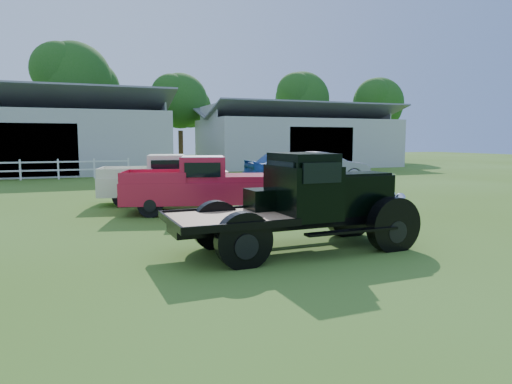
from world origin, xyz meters
name	(u,v)px	position (x,y,z in m)	size (l,w,h in m)	color
ground	(267,245)	(0.00, 0.00, 0.00)	(120.00, 120.00, 0.00)	#436715
shed_left	(29,133)	(-7.00, 26.00, 2.80)	(18.80, 10.20, 5.60)	#ABABAB
shed_right	(297,136)	(14.00, 27.00, 2.60)	(16.80, 9.20, 5.20)	#ABABAB
fence_rail	(0,170)	(-8.00, 20.00, 0.60)	(14.20, 0.16, 1.20)	white
tree_b	(75,100)	(-4.00, 34.00, 5.75)	(6.90, 6.90, 11.50)	#195210
tree_c	(180,116)	(5.00, 33.00, 4.50)	(5.40, 5.40, 9.00)	#195210
tree_d	(302,114)	(18.00, 34.00, 5.00)	(6.00, 6.00, 10.00)	#195210
tree_e	(378,117)	(26.00, 32.00, 4.75)	(5.70, 5.70, 9.50)	#195210
vintage_flatbed	(298,202)	(0.44, -0.61, 1.02)	(5.16, 2.05, 2.05)	black
red_pickup	(200,184)	(-0.25, 4.99, 0.91)	(4.99, 1.92, 1.82)	red
white_pickup	(164,180)	(-0.94, 7.57, 0.87)	(4.73, 1.83, 1.74)	#EBE8C0
misc_car_blue	(293,166)	(6.86, 13.00, 0.89)	(2.10, 5.22, 1.78)	#1C4794
misc_car_grey	(323,167)	(8.60, 12.77, 0.83)	(1.76, 5.04, 1.66)	gray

